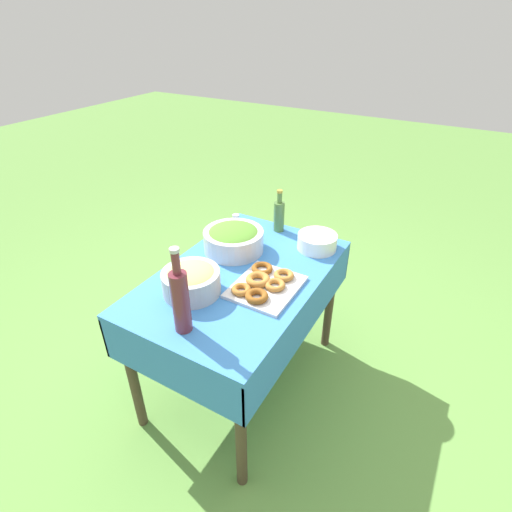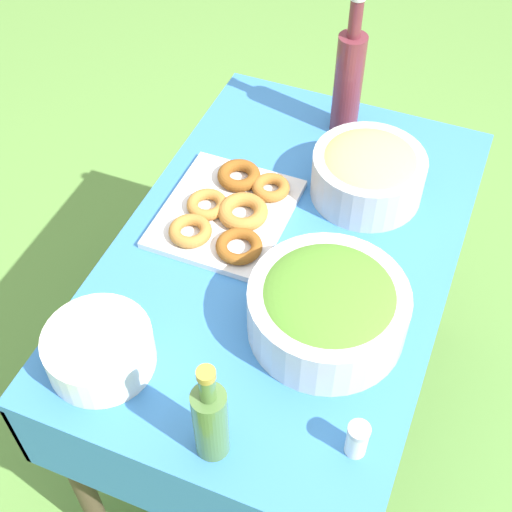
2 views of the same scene
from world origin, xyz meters
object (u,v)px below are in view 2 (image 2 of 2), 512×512
pasta_bowl (368,172)px  donut_platter (229,211)px  salad_bowl (328,307)px  plate_stack (99,350)px  wine_bottle (348,80)px  olive_oil_bottle (210,420)px

pasta_bowl → donut_platter: 0.34m
salad_bowl → plate_stack: bearing=122.3°
pasta_bowl → donut_platter: pasta_bowl is taller
wine_bottle → pasta_bowl: bearing=-150.1°
olive_oil_bottle → wine_bottle: 0.96m
salad_bowl → wine_bottle: size_ratio=0.83×
donut_platter → olive_oil_bottle: (-0.54, -0.20, 0.08)m
salad_bowl → plate_stack: (-0.24, 0.38, -0.03)m
salad_bowl → plate_stack: size_ratio=1.51×
salad_bowl → olive_oil_bottle: bearing=161.9°
plate_stack → donut_platter: bearing=-9.2°
salad_bowl → plate_stack: 0.45m
donut_platter → wine_bottle: 0.46m
pasta_bowl → plate_stack: pasta_bowl is taller
plate_stack → olive_oil_bottle: bearing=-106.6°
salad_bowl → plate_stack: salad_bowl is taller
salad_bowl → pasta_bowl: 0.42m
plate_stack → wine_bottle: 0.91m
pasta_bowl → plate_stack: size_ratio=1.25×
pasta_bowl → olive_oil_bottle: bearing=174.6°
pasta_bowl → wine_bottle: size_ratio=0.69×
plate_stack → olive_oil_bottle: 0.29m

